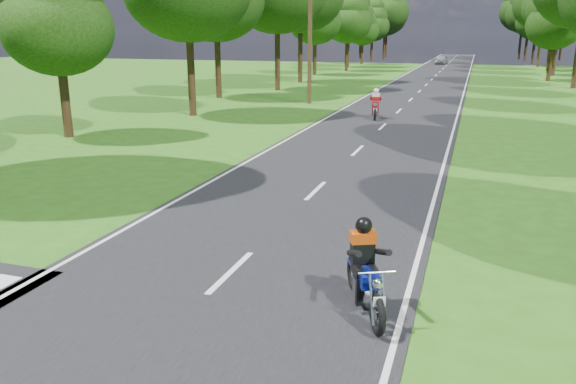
% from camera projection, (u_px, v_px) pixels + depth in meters
% --- Properties ---
extents(ground, '(160.00, 160.00, 0.00)m').
position_uv_depth(ground, '(179.00, 323.00, 8.79)').
color(ground, '#2B5212').
rests_on(ground, ground).
extents(main_road, '(7.00, 140.00, 0.02)m').
position_uv_depth(main_road, '(432.00, 80.00, 54.46)').
color(main_road, black).
rests_on(main_road, ground).
extents(road_markings, '(7.40, 140.00, 0.01)m').
position_uv_depth(road_markings, '(429.00, 81.00, 52.79)').
color(road_markings, silver).
rests_on(road_markings, main_road).
extents(telegraph_pole, '(1.20, 0.26, 8.00)m').
position_uv_depth(telegraph_pole, '(310.00, 38.00, 35.07)').
color(telegraph_pole, '#382616').
rests_on(telegraph_pole, ground).
extents(rider_near_blue, '(1.34, 1.92, 1.53)m').
position_uv_depth(rider_near_blue, '(366.00, 266.00, 8.96)').
color(rider_near_blue, navy).
rests_on(rider_near_blue, main_road).
extents(rider_far_red, '(0.91, 1.96, 1.57)m').
position_uv_depth(rider_far_red, '(376.00, 104.00, 29.45)').
color(rider_far_red, '#A90D25').
rests_on(rider_far_red, main_road).
extents(distant_car, '(1.77, 3.82, 1.27)m').
position_uv_depth(distant_car, '(442.00, 60.00, 81.35)').
color(distant_car, '#B3B5BB').
rests_on(distant_car, main_road).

